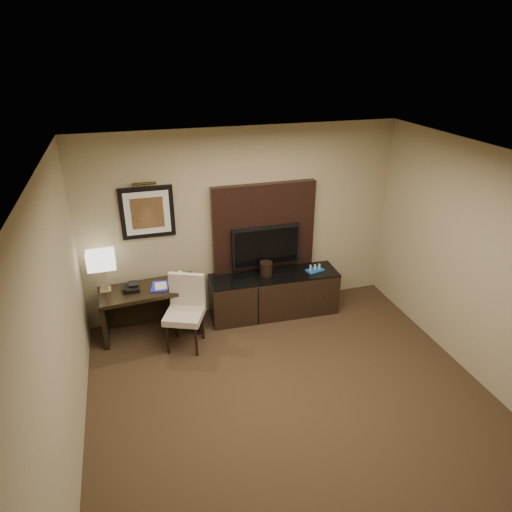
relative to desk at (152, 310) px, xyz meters
name	(u,v)px	position (x,y,z in m)	size (l,w,h in m)	color
floor	(304,422)	(1.39, -2.15, -0.36)	(4.50, 5.00, 0.01)	#352417
ceiling	(318,175)	(1.39, -2.15, 2.35)	(4.50, 5.00, 0.01)	silver
wall_back	(243,223)	(1.39, 0.35, 1.00)	(4.50, 0.01, 2.70)	tan
wall_left	(55,357)	(-0.86, -2.15, 1.00)	(0.01, 5.00, 2.70)	tan
wall_right	(505,283)	(3.64, -2.15, 1.00)	(0.01, 5.00, 2.70)	tan
desk	(152,310)	(0.00, 0.00, 0.00)	(1.31, 0.56, 0.70)	black
credenza	(274,294)	(1.76, 0.00, -0.03)	(1.86, 0.52, 0.64)	black
tv_wall_panel	(264,228)	(1.69, 0.29, 0.92)	(1.50, 0.12, 1.30)	black
tv	(266,246)	(1.69, 0.19, 0.67)	(1.00, 0.08, 0.60)	black
artwork	(147,212)	(0.09, 0.33, 1.30)	(0.70, 0.04, 0.70)	black
picture_light	(144,184)	(0.09, 0.29, 1.70)	(0.04, 0.04, 0.30)	#413114
desk_chair	(184,315)	(0.39, -0.45, 0.14)	(0.47, 0.54, 0.98)	beige
table_lamp	(103,271)	(-0.56, 0.10, 0.63)	(0.35, 0.20, 0.56)	#9C8561
desk_phone	(131,287)	(-0.23, 0.00, 0.40)	(0.21, 0.19, 0.11)	black
blue_folder	(160,286)	(0.14, -0.01, 0.36)	(0.22, 0.30, 0.02)	#1A25AE
book	(154,281)	(0.07, -0.01, 0.46)	(0.16, 0.02, 0.21)	#B1A98B
water_bottle	(180,277)	(0.43, 0.03, 0.44)	(0.06, 0.06, 0.17)	silver
ice_bucket	(266,269)	(1.65, 0.03, 0.39)	(0.18, 0.18, 0.20)	black
minibar_tray	(315,268)	(2.37, -0.05, 0.34)	(0.25, 0.15, 0.09)	#1A5CAA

